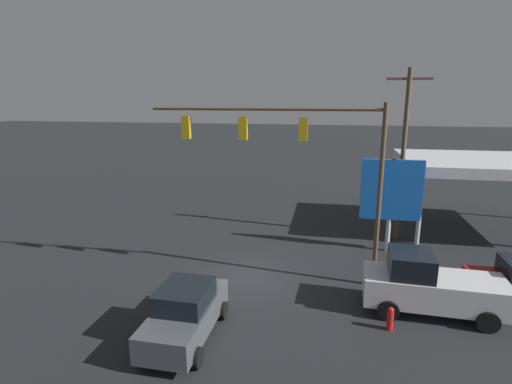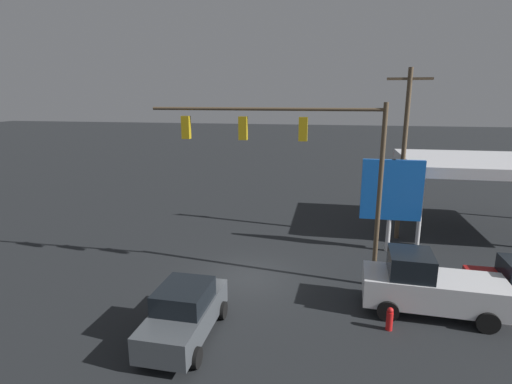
% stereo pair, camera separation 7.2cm
% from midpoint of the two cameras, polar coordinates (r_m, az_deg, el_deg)
% --- Properties ---
extents(ground_plane, '(200.00, 200.00, 0.00)m').
position_cam_midpoint_polar(ground_plane, '(18.95, -1.02, -12.09)').
color(ground_plane, black).
extents(traffic_signal_assembly, '(10.05, 0.43, 7.97)m').
position_cam_midpoint_polar(traffic_signal_assembly, '(17.21, 5.64, 6.21)').
color(traffic_signal_assembly, brown).
rests_on(traffic_signal_assembly, ground).
extents(utility_pole, '(2.40, 0.26, 9.70)m').
position_cam_midpoint_polar(utility_pole, '(24.08, 20.43, 5.41)').
color(utility_pole, brown).
rests_on(utility_pole, ground).
extents(gas_station_canopy, '(10.69, 7.52, 4.55)m').
position_cam_midpoint_polar(gas_station_canopy, '(27.80, 31.21, 3.36)').
color(gas_station_canopy, silver).
rests_on(gas_station_canopy, ground).
extents(price_sign, '(3.12, 0.27, 5.00)m').
position_cam_midpoint_polar(price_sign, '(22.13, 18.88, 0.04)').
color(price_sign, silver).
rests_on(price_sign, ground).
extents(pickup_parked, '(5.30, 2.48, 2.40)m').
position_cam_midpoint_polar(pickup_parked, '(17.10, 23.58, -12.18)').
color(pickup_parked, silver).
rests_on(pickup_parked, ground).
extents(sedan_waiting, '(2.15, 4.44, 1.93)m').
position_cam_midpoint_polar(sedan_waiting, '(14.56, -10.01, -16.58)').
color(sedan_waiting, '#474C51').
rests_on(sedan_waiting, ground).
extents(fire_hydrant, '(0.24, 0.24, 0.88)m').
position_cam_midpoint_polar(fire_hydrant, '(15.75, 18.68, -16.78)').
color(fire_hydrant, red).
rests_on(fire_hydrant, ground).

